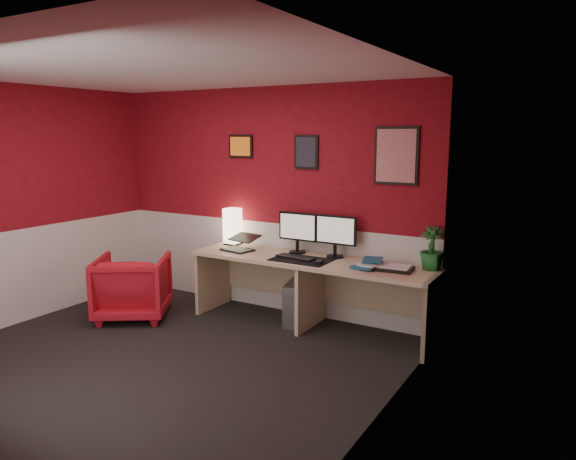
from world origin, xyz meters
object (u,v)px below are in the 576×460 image
at_px(desk, 310,294).
at_px(monitor_left, 297,226).
at_px(monitor_right, 335,230).
at_px(potted_plant, 432,248).
at_px(laptop, 237,241).
at_px(pc_tower, 297,303).
at_px(shoji_lamp, 233,227).
at_px(zen_tray, 394,269).
at_px(armchair, 133,287).

relative_size(desk, monitor_left, 4.48).
bearing_deg(monitor_right, monitor_left, -178.53).
distance_m(monitor_right, potted_plant, 1.00).
relative_size(laptop, pc_tower, 0.73).
bearing_deg(desk, shoji_lamp, 169.93).
distance_m(monitor_right, zen_tray, 0.78).
relative_size(monitor_left, potted_plant, 1.41).
bearing_deg(armchair, laptop, -178.22).
bearing_deg(potted_plant, zen_tray, -145.42).
bearing_deg(zen_tray, monitor_right, 164.38).
distance_m(monitor_right, armchair, 2.30).
relative_size(shoji_lamp, monitor_right, 0.69).
bearing_deg(monitor_left, monitor_right, 1.47).
relative_size(monitor_left, monitor_right, 1.00).
bearing_deg(monitor_left, potted_plant, 0.68).
xyz_separation_m(monitor_left, armchair, (-1.57, -0.88, -0.68)).
relative_size(zen_tray, potted_plant, 0.85).
bearing_deg(zen_tray, potted_plant, 34.58).
height_order(shoji_lamp, laptop, shoji_lamp).
height_order(potted_plant, armchair, potted_plant).
xyz_separation_m(laptop, pc_tower, (0.70, 0.09, -0.61)).
distance_m(laptop, armchair, 1.25).
height_order(laptop, zen_tray, laptop).
xyz_separation_m(shoji_lamp, laptop, (0.24, -0.24, -0.09)).
distance_m(shoji_lamp, potted_plant, 2.30).
height_order(zen_tray, potted_plant, potted_plant).
bearing_deg(armchair, monitor_left, 176.47).
bearing_deg(monitor_left, pc_tower, -61.09).
bearing_deg(armchair, monitor_right, 171.08).
bearing_deg(laptop, desk, 13.15).
height_order(desk, laptop, laptop).
bearing_deg(pc_tower, zen_tray, -16.89).
relative_size(monitor_left, zen_tray, 1.66).
bearing_deg(desk, armchair, -159.13).
height_order(desk, monitor_left, monitor_left).
bearing_deg(potted_plant, laptop, -173.15).
height_order(shoji_lamp, armchair, shoji_lamp).
xyz_separation_m(shoji_lamp, zen_tray, (2.01, -0.20, -0.18)).
height_order(monitor_left, potted_plant, monitor_left).
xyz_separation_m(potted_plant, pc_tower, (-1.36, -0.16, -0.71)).
relative_size(shoji_lamp, armchair, 0.53).
bearing_deg(armchair, shoji_lamp, -161.11).
distance_m(shoji_lamp, pc_tower, 1.19).
relative_size(laptop, armchair, 0.44).
bearing_deg(desk, potted_plant, 9.87).
xyz_separation_m(monitor_right, potted_plant, (1.00, 0.01, -0.08)).
bearing_deg(shoji_lamp, armchair, -128.14).
xyz_separation_m(shoji_lamp, pc_tower, (0.94, -0.16, -0.70)).
relative_size(laptop, zen_tray, 0.94).
bearing_deg(zen_tray, desk, -179.86).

